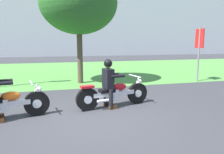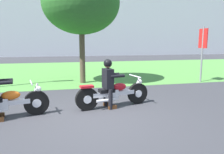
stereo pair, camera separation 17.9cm
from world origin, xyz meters
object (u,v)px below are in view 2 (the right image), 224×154
at_px(motorcycle_follow, 4,103).
at_px(tree_roadside, 81,3).
at_px(rider_lead, 108,80).
at_px(sign_banner, 203,45).
at_px(motorcycle_lead, 114,94).

bearing_deg(motorcycle_follow, tree_roadside, 50.43).
distance_m(rider_lead, sign_banner, 6.03).
xyz_separation_m(motorcycle_lead, motorcycle_follow, (-2.86, -0.34, -0.00)).
bearing_deg(sign_banner, motorcycle_follow, -157.39).
xyz_separation_m(motorcycle_lead, sign_banner, (5.01, 2.94, 1.33)).
height_order(motorcycle_lead, tree_roadside, tree_roadside).
bearing_deg(rider_lead, tree_roadside, 83.91).
bearing_deg(tree_roadside, motorcycle_follow, -118.57).
distance_m(motorcycle_lead, sign_banner, 5.96).
bearing_deg(rider_lead, motorcycle_follow, 175.55).
bearing_deg(tree_roadside, rider_lead, -85.09).
distance_m(rider_lead, tree_roadside, 4.87).
bearing_deg(sign_banner, motorcycle_lead, -149.61).
height_order(motorcycle_lead, sign_banner, sign_banner).
bearing_deg(motorcycle_follow, sign_banner, 11.61).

